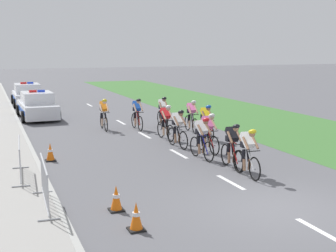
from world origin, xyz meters
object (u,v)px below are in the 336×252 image
(cyclist_seventh, at_px, (206,121))
(cyclist_eighth, at_px, (192,116))
(police_car_second, at_px, (27,95))
(traffic_cone_mid, at_px, (116,198))
(cyclist_lead, at_px, (248,152))
(cyclist_ninth, at_px, (137,113))
(traffic_cone_near, at_px, (136,217))
(cyclist_fifth, at_px, (178,128))
(police_car_nearest, at_px, (37,106))
(cyclist_fourth, at_px, (208,132))
(cyclist_sixth, at_px, (166,122))
(cyclist_tenth, at_px, (163,111))
(cyclist_eleventh, at_px, (104,114))
(traffic_cone_far, at_px, (50,152))
(cyclist_second, at_px, (232,145))
(cyclist_third, at_px, (202,137))
(crowd_barrier_front, at_px, (45,185))
(crowd_barrier_middle, at_px, (20,160))

(cyclist_seventh, bearing_deg, cyclist_eighth, 85.40)
(police_car_second, bearing_deg, traffic_cone_mid, -89.55)
(cyclist_lead, bearing_deg, cyclist_ninth, 93.93)
(cyclist_seventh, relative_size, traffic_cone_near, 2.69)
(cyclist_fifth, distance_m, police_car_nearest, 10.81)
(cyclist_lead, xyz_separation_m, cyclist_eighth, (1.51, 7.57, 0.00))
(cyclist_fourth, height_order, cyclist_ninth, same)
(cyclist_ninth, bearing_deg, cyclist_sixth, -82.20)
(traffic_cone_near, bearing_deg, cyclist_tenth, 66.97)
(cyclist_fifth, bearing_deg, cyclist_eleventh, 109.96)
(cyclist_ninth, height_order, traffic_cone_far, cyclist_ninth)
(cyclist_fifth, relative_size, cyclist_eleventh, 1.00)
(cyclist_second, xyz_separation_m, cyclist_fifth, (-0.38, 3.71, 0.00))
(cyclist_eighth, distance_m, traffic_cone_mid, 10.92)
(cyclist_fourth, relative_size, traffic_cone_far, 2.69)
(cyclist_second, distance_m, cyclist_seventh, 4.94)
(cyclist_third, height_order, crowd_barrier_front, cyclist_third)
(cyclist_second, height_order, traffic_cone_mid, cyclist_second)
(cyclist_fifth, relative_size, police_car_second, 0.39)
(cyclist_ninth, bearing_deg, cyclist_tenth, 12.27)
(cyclist_lead, xyz_separation_m, crowd_barrier_middle, (-6.51, 2.04, -0.14))
(cyclist_sixth, distance_m, police_car_nearest, 9.39)
(traffic_cone_near, bearing_deg, traffic_cone_mid, 93.36)
(cyclist_sixth, distance_m, cyclist_eleventh, 3.80)
(crowd_barrier_front, relative_size, traffic_cone_near, 3.63)
(cyclist_sixth, height_order, crowd_barrier_front, cyclist_sixth)
(crowd_barrier_front, bearing_deg, cyclist_fifth, 43.92)
(crowd_barrier_middle, bearing_deg, cyclist_tenth, 45.59)
(cyclist_eighth, relative_size, crowd_barrier_front, 0.74)
(cyclist_fourth, xyz_separation_m, crowd_barrier_front, (-6.47, -4.28, -0.14))
(cyclist_tenth, bearing_deg, cyclist_sixth, -108.28)
(police_car_nearest, xyz_separation_m, traffic_cone_near, (0.26, -17.47, -0.37))
(crowd_barrier_front, height_order, traffic_cone_near, crowd_barrier_front)
(cyclist_third, height_order, traffic_cone_near, cyclist_third)
(cyclist_sixth, xyz_separation_m, cyclist_eighth, (1.75, 1.22, 0.00))
(cyclist_lead, relative_size, traffic_cone_near, 2.69)
(cyclist_seventh, relative_size, cyclist_eighth, 1.00)
(cyclist_fifth, bearing_deg, cyclist_fourth, -61.74)
(cyclist_fifth, bearing_deg, cyclist_ninth, 93.45)
(cyclist_sixth, bearing_deg, cyclist_lead, -87.81)
(cyclist_second, xyz_separation_m, cyclist_fourth, (0.31, 2.43, 0.00))
(cyclist_sixth, height_order, cyclist_tenth, same)
(cyclist_third, bearing_deg, cyclist_fifth, 91.08)
(cyclist_fourth, relative_size, cyclist_eleventh, 1.00)
(cyclist_lead, bearing_deg, cyclist_fifth, 94.38)
(cyclist_fifth, xyz_separation_m, cyclist_eleventh, (-1.79, 4.93, 0.00))
(crowd_barrier_front, bearing_deg, cyclist_lead, 7.89)
(cyclist_third, relative_size, cyclist_eighth, 1.00)
(cyclist_ninth, relative_size, traffic_cone_far, 2.69)
(cyclist_second, bearing_deg, traffic_cone_near, -139.17)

